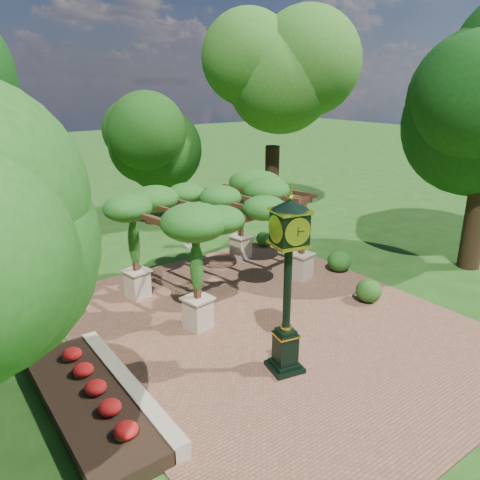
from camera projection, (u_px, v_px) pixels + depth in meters
ground at (294, 340)px, 12.73m from camera, size 120.00×120.00×0.00m
brick_plaza at (271, 325)px, 13.48m from camera, size 10.00×12.00×0.04m
border_wall at (128, 387)px, 10.46m from camera, size 0.35×5.00×0.40m
flower_bed at (88, 403)px, 9.96m from camera, size 1.50×5.00×0.36m
pedestal_clock at (288, 272)px, 10.57m from camera, size 1.02×1.02×4.34m
pergola at (222, 205)px, 15.03m from camera, size 6.21×4.50×3.56m
sundial at (190, 237)px, 19.83m from camera, size 0.59×0.59×1.00m
shrub_front at (369, 291)px, 14.79m from camera, size 0.85×0.85×0.73m
shrub_mid at (339, 261)px, 17.18m from camera, size 1.12×1.12×0.78m
shrub_back at (264, 239)px, 19.86m from camera, size 0.87×0.87×0.63m
tree_north at (146, 130)px, 21.84m from camera, size 3.86×3.86×6.60m
tree_east_far at (274, 88)px, 22.70m from camera, size 5.22×5.22×9.29m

